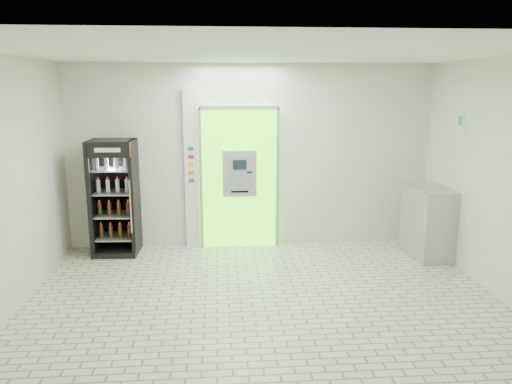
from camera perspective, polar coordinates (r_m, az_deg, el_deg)
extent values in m
plane|color=beige|center=(6.26, 1.04, -12.96)|extent=(6.00, 6.00, 0.00)
plane|color=silver|center=(8.24, -0.57, 4.09)|extent=(6.00, 0.00, 6.00)
plane|color=silver|center=(3.39, 5.19, -7.85)|extent=(6.00, 0.00, 6.00)
plane|color=white|center=(5.68, 1.16, 15.62)|extent=(6.00, 6.00, 0.00)
cube|color=#41E614|center=(8.22, -1.92, 1.59)|extent=(1.20, 0.12, 2.30)
cube|color=gray|center=(8.02, -1.96, 9.60)|extent=(1.28, 0.04, 0.06)
cube|color=gray|center=(8.15, -6.33, 1.43)|extent=(0.04, 0.04, 2.30)
cube|color=gray|center=(8.20, 2.50, 1.56)|extent=(0.04, 0.04, 2.30)
cube|color=black|center=(8.31, -1.19, -2.88)|extent=(0.62, 0.01, 0.67)
cube|color=black|center=(8.05, -4.39, 7.30)|extent=(0.22, 0.01, 0.18)
cube|color=#9FA2A6|center=(8.09, -1.89, 2.14)|extent=(0.55, 0.12, 0.75)
cube|color=black|center=(8.00, -1.88, 3.12)|extent=(0.22, 0.01, 0.16)
cube|color=gray|center=(8.05, -1.87, 1.15)|extent=(0.16, 0.01, 0.12)
cube|color=black|center=(8.03, -0.73, 2.29)|extent=(0.09, 0.01, 0.02)
cube|color=black|center=(8.08, -1.86, 0.04)|extent=(0.28, 0.01, 0.03)
cube|color=silver|center=(8.22, -7.38, 2.55)|extent=(0.22, 0.10, 2.60)
cube|color=#193FB2|center=(8.11, -7.47, 4.93)|extent=(0.09, 0.01, 0.06)
cube|color=red|center=(8.13, -7.45, 4.02)|extent=(0.09, 0.01, 0.06)
cube|color=yellow|center=(8.15, -7.42, 3.11)|extent=(0.09, 0.01, 0.06)
cube|color=orange|center=(8.17, -7.40, 2.21)|extent=(0.09, 0.01, 0.06)
cube|color=red|center=(8.19, -7.37, 1.32)|extent=(0.09, 0.01, 0.06)
cube|color=black|center=(8.18, -15.85, -0.62)|extent=(0.71, 0.65, 1.83)
cube|color=black|center=(8.45, -15.48, -0.19)|extent=(0.69, 0.08, 1.83)
cube|color=red|center=(7.75, -16.63, 4.62)|extent=(0.67, 0.04, 0.22)
cube|color=white|center=(7.74, -16.64, 4.61)|extent=(0.38, 0.02, 0.06)
cube|color=black|center=(8.41, -15.51, -6.40)|extent=(0.71, 0.65, 0.09)
cylinder|color=gray|center=(7.82, -14.16, -1.64)|extent=(0.03, 0.03, 0.82)
cube|color=gray|center=(8.34, -15.60, -4.91)|extent=(0.60, 0.55, 0.02)
cube|color=gray|center=(8.24, -15.74, -2.48)|extent=(0.60, 0.55, 0.02)
cube|color=gray|center=(8.16, -15.89, 0.01)|extent=(0.60, 0.55, 0.02)
cube|color=gray|center=(8.09, -16.04, 2.53)|extent=(0.60, 0.55, 0.02)
cube|color=#9FA2A6|center=(8.23, 19.14, -3.35)|extent=(0.63, 0.88, 1.11)
cube|color=gray|center=(8.10, 17.36, -3.05)|extent=(0.09, 0.81, 0.01)
cube|color=white|center=(7.90, 22.38, 7.36)|extent=(0.02, 0.22, 0.26)
cube|color=#0C893D|center=(7.89, 22.32, 7.58)|extent=(0.00, 0.14, 0.14)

